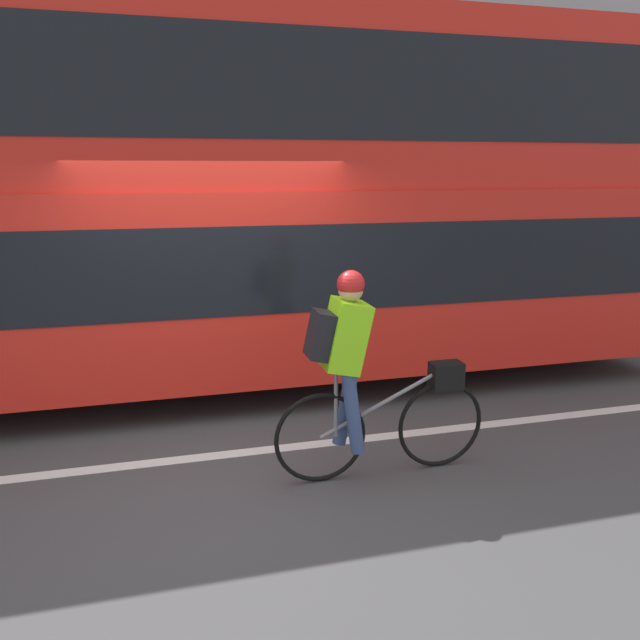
{
  "coord_description": "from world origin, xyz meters",
  "views": [
    {
      "loc": [
        -0.51,
        -4.89,
        2.44
      ],
      "look_at": [
        0.97,
        0.68,
        1.03
      ],
      "focal_mm": 35.0,
      "sensor_mm": 36.0,
      "label": 1
    }
  ],
  "objects": [
    {
      "name": "road_center_line",
      "position": [
        0.0,
        0.17,
        0.0
      ],
      "size": [
        50.0,
        0.14,
        0.01
      ],
      "primitive_type": "cube",
      "color": "silver",
      "rests_on": "ground_plane"
    },
    {
      "name": "building_facade",
      "position": [
        0.0,
        6.13,
        4.75
      ],
      "size": [
        60.0,
        0.3,
        9.49
      ],
      "color": "#9E9EA3",
      "rests_on": "ground_plane"
    },
    {
      "name": "sidewalk_curb",
      "position": [
        0.0,
        4.99,
        0.07
      ],
      "size": [
        60.0,
        1.99,
        0.15
      ],
      "color": "gray",
      "rests_on": "ground_plane"
    },
    {
      "name": "ground_plane",
      "position": [
        0.0,
        0.0,
        0.0
      ],
      "size": [
        80.0,
        80.0,
        0.0
      ],
      "primitive_type": "plane",
      "color": "#424244"
    },
    {
      "name": "bus",
      "position": [
        0.59,
        2.11,
        2.19
      ],
      "size": [
        9.6,
        2.58,
        3.95
      ],
      "color": "black",
      "rests_on": "ground_plane"
    },
    {
      "name": "cyclist_on_bike",
      "position": [
        1.0,
        -0.5,
        0.91
      ],
      "size": [
        1.77,
        0.32,
        1.7
      ],
      "color": "black",
      "rests_on": "ground_plane"
    }
  ]
}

